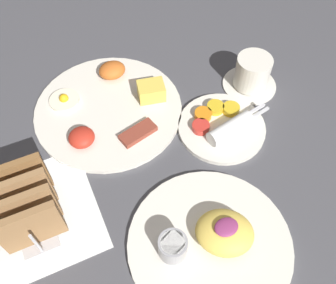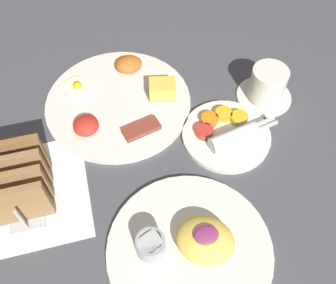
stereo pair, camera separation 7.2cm
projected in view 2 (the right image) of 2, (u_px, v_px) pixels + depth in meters
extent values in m
plane|color=#47474C|center=(154.00, 179.00, 0.71)|extent=(3.00, 3.00, 0.00)
cube|color=white|center=(27.00, 195.00, 0.69)|extent=(0.22, 0.22, 0.00)
cylinder|color=silver|center=(118.00, 102.00, 0.81)|extent=(0.31, 0.31, 0.01)
cube|color=#E5C64C|center=(162.00, 89.00, 0.80)|extent=(0.06, 0.05, 0.04)
ellipsoid|color=#C66023|center=(129.00, 64.00, 0.85)|extent=(0.06, 0.05, 0.03)
cylinder|color=#F4EACC|center=(78.00, 88.00, 0.82)|extent=(0.06, 0.06, 0.01)
sphere|color=yellow|center=(78.00, 86.00, 0.82)|extent=(0.02, 0.02, 0.02)
ellipsoid|color=red|center=(86.00, 126.00, 0.75)|extent=(0.05, 0.05, 0.03)
cube|color=brown|center=(142.00, 129.00, 0.76)|extent=(0.08, 0.05, 0.01)
cylinder|color=silver|center=(226.00, 135.00, 0.76)|extent=(0.18, 0.18, 0.01)
cylinder|color=gold|center=(239.00, 118.00, 0.77)|extent=(0.04, 0.04, 0.01)
cylinder|color=gold|center=(223.00, 114.00, 0.78)|extent=(0.04, 0.04, 0.01)
cylinder|color=orange|center=(210.00, 120.00, 0.77)|extent=(0.04, 0.04, 0.01)
cylinder|color=red|center=(205.00, 132.00, 0.75)|extent=(0.04, 0.04, 0.01)
cylinder|color=white|center=(233.00, 137.00, 0.73)|extent=(0.10, 0.05, 0.03)
cube|color=silver|center=(264.00, 122.00, 0.75)|extent=(0.05, 0.02, 0.00)
cube|color=silver|center=(267.00, 126.00, 0.75)|extent=(0.05, 0.02, 0.00)
cylinder|color=silver|center=(190.00, 249.00, 0.62)|extent=(0.28, 0.28, 0.01)
ellipsoid|color=#EAC651|center=(205.00, 240.00, 0.61)|extent=(0.13, 0.12, 0.04)
ellipsoid|color=#8C3366|center=(206.00, 235.00, 0.59)|extent=(0.04, 0.03, 0.01)
cylinder|color=#99999E|center=(151.00, 245.00, 0.60)|extent=(0.05, 0.05, 0.04)
cylinder|color=white|center=(150.00, 242.00, 0.59)|extent=(0.04, 0.04, 0.01)
cube|color=#B7B7BC|center=(27.00, 194.00, 0.68)|extent=(0.06, 0.15, 0.01)
cube|color=olive|center=(18.00, 205.00, 0.61)|extent=(0.10, 0.01, 0.10)
cube|color=olive|center=(18.00, 188.00, 0.63)|extent=(0.10, 0.01, 0.10)
cube|color=olive|center=(17.00, 172.00, 0.65)|extent=(0.10, 0.01, 0.10)
cube|color=brown|center=(17.00, 157.00, 0.67)|extent=(0.10, 0.01, 0.10)
cylinder|color=#B7B7BC|center=(21.00, 220.00, 0.61)|extent=(0.01, 0.01, 0.07)
cylinder|color=#B7B7BC|center=(19.00, 152.00, 0.69)|extent=(0.01, 0.01, 0.07)
cylinder|color=silver|center=(264.00, 96.00, 0.82)|extent=(0.12, 0.12, 0.01)
cylinder|color=silver|center=(268.00, 83.00, 0.79)|extent=(0.08, 0.08, 0.07)
cylinder|color=#381E0F|center=(271.00, 73.00, 0.77)|extent=(0.06, 0.06, 0.01)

